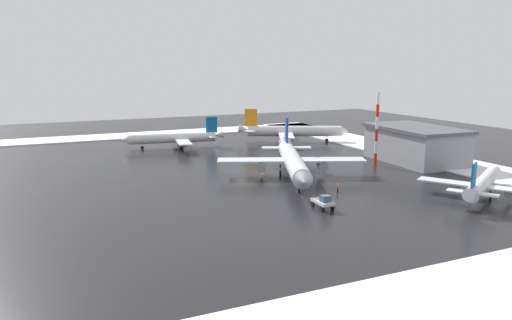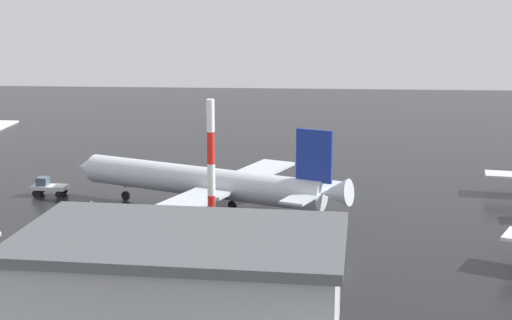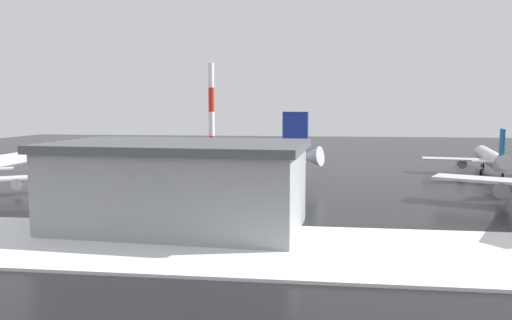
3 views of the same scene
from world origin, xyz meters
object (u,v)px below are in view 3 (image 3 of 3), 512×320
traffic_cone_near_nose (175,181)px  pushback_tug (113,164)px  ground_crew_mid_apron (227,167)px  cargo_hangar (180,185)px  airplane_foreground_jet (221,156)px  airplane_parked_portside (491,158)px  traffic_cone_mid_line (264,181)px  antenna_mast (212,136)px  ground_crew_beside_wing (139,173)px

traffic_cone_near_nose → pushback_tug: bearing=141.5°
ground_crew_mid_apron → cargo_hangar: size_ratio=0.07×
airplane_foreground_jet → airplane_parked_portside: 50.01m
airplane_foreground_jet → traffic_cone_near_nose: airplane_foreground_jet is taller
airplane_foreground_jet → airplane_parked_portside: airplane_foreground_jet is taller
airplane_parked_portside → traffic_cone_mid_line: bearing=122.1°
airplane_parked_portside → antenna_mast: size_ratio=1.67×
pushback_tug → ground_crew_mid_apron: 22.05m
airplane_foreground_jet → ground_crew_mid_apron: 7.88m
airplane_parked_portside → cargo_hangar: (-45.45, -48.39, 1.56)m
airplane_foreground_jet → ground_crew_beside_wing: size_ratio=21.59×
antenna_mast → traffic_cone_near_nose: antenna_mast is taller
airplane_parked_portside → ground_crew_mid_apron: airplane_parked_portside is taller
airplane_foreground_jet → traffic_cone_mid_line: size_ratio=67.14×
airplane_foreground_jet → ground_crew_beside_wing: 14.44m
cargo_hangar → antenna_mast: bearing=89.5°
pushback_tug → antenna_mast: size_ratio=0.27×
cargo_hangar → traffic_cone_near_nose: cargo_hangar is taller
pushback_tug → antenna_mast: antenna_mast is taller
ground_crew_mid_apron → antenna_mast: bearing=-77.5°
pushback_tug → airplane_foreground_jet: bearing=167.1°
ground_crew_beside_wing → airplane_foreground_jet: bearing=-6.9°
traffic_cone_near_nose → traffic_cone_mid_line: same height
airplane_parked_portside → ground_crew_mid_apron: size_ratio=17.10×
pushback_tug → cargo_hangar: bearing=123.8°
ground_crew_beside_wing → antenna_mast: 30.01m
ground_crew_mid_apron → traffic_cone_mid_line: 14.47m
ground_crew_beside_wing → traffic_cone_mid_line: 22.18m
ground_crew_beside_wing → cargo_hangar: (17.08, -34.20, 3.47)m
pushback_tug → traffic_cone_near_nose: (16.05, -12.77, -1.01)m
ground_crew_mid_apron → cargo_hangar: 43.96m
airplane_parked_portside → ground_crew_mid_apron: bearing=105.4°
ground_crew_beside_wing → cargo_hangar: cargo_hangar is taller
airplane_parked_portside → ground_crew_beside_wing: (-62.52, -14.20, -1.91)m
traffic_cone_mid_line → cargo_hangar: bearing=-98.9°
traffic_cone_near_nose → traffic_cone_mid_line: bearing=7.7°
ground_crew_mid_apron → traffic_cone_near_nose: size_ratio=3.11×
airplane_foreground_jet → antenna_mast: antenna_mast is taller
airplane_foreground_jet → pushback_tug: size_ratio=7.84×
ground_crew_mid_apron → airplane_foreground_jet: bearing=-82.5°
pushback_tug → ground_crew_mid_apron: (22.03, 0.96, -0.31)m
cargo_hangar → airplane_foreground_jet: bearing=98.5°
ground_crew_mid_apron → traffic_cone_mid_line: bearing=-49.6°
antenna_mast → traffic_cone_near_nose: (-10.20, 18.54, -8.48)m
cargo_hangar → traffic_cone_near_nose: (-9.36, 29.96, -4.17)m
traffic_cone_near_nose → airplane_foreground_jet: bearing=45.5°
pushback_tug → ground_crew_beside_wing: bearing=137.4°
airplane_parked_portside → cargo_hangar: 66.41m
airplane_foreground_jet → traffic_cone_mid_line: bearing=174.0°
ground_crew_mid_apron → traffic_cone_near_nose: 14.99m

